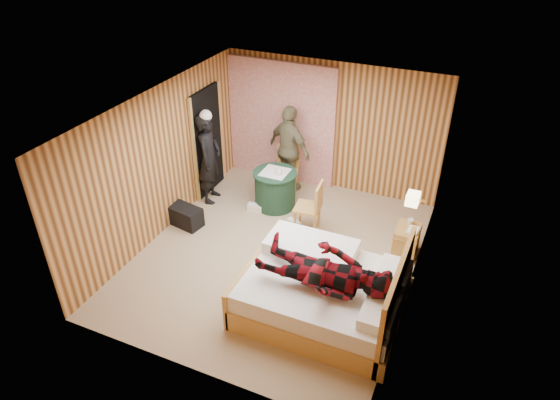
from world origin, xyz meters
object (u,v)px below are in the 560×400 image
at_px(man_on_bed, 325,264).
at_px(chair_near, 312,204).
at_px(bed, 326,292).
at_px(nightstand, 406,240).
at_px(woman_standing, 209,159).
at_px(wall_lamp, 413,199).
at_px(round_table, 275,189).
at_px(man_at_table, 290,149).
at_px(duffel_bag, 185,216).
at_px(chair_far, 288,165).

bearing_deg(man_on_bed, chair_near, 114.21).
relative_size(bed, nightstand, 4.22).
relative_size(woman_standing, man_on_bed, 0.98).
bearing_deg(nightstand, wall_lamp, -84.15).
distance_m(bed, round_table, 2.85).
relative_size(woman_standing, man_at_table, 1.00).
bearing_deg(duffel_bag, chair_far, 68.06).
xyz_separation_m(chair_near, man_at_table, (-0.91, 1.17, 0.32)).
height_order(duffel_bag, man_on_bed, man_on_bed).
relative_size(bed, man_at_table, 1.26).
bearing_deg(round_table, bed, -51.66).
xyz_separation_m(nightstand, woman_standing, (-3.73, 0.21, 0.61)).
bearing_deg(duffel_bag, round_table, 55.73).
relative_size(bed, chair_far, 2.34).
bearing_deg(man_on_bed, round_table, 126.12).
distance_m(nightstand, duffel_bag, 3.80).
distance_m(chair_far, duffel_bag, 2.22).
bearing_deg(chair_far, chair_near, -66.35).
bearing_deg(chair_near, man_on_bed, 18.67).
distance_m(nightstand, woman_standing, 3.78).
height_order(nightstand, round_table, round_table).
xyz_separation_m(woman_standing, man_at_table, (1.20, 0.94, -0.00)).
bearing_deg(woman_standing, chair_near, -107.68).
height_order(bed, chair_far, bed).
height_order(round_table, woman_standing, woman_standing).
xyz_separation_m(chair_near, duffel_bag, (-2.11, -0.71, -0.37)).
distance_m(nightstand, round_table, 2.58).
height_order(duffel_bag, woman_standing, woman_standing).
xyz_separation_m(nightstand, chair_far, (-2.55, 1.12, 0.28)).
bearing_deg(nightstand, bed, -113.46).
xyz_separation_m(chair_far, woman_standing, (-1.18, -0.91, 0.32)).
relative_size(wall_lamp, man_on_bed, 0.15).
bearing_deg(chair_far, man_on_bed, -75.42).
xyz_separation_m(bed, chair_far, (-1.79, 2.88, 0.20)).
distance_m(wall_lamp, round_table, 2.88).
height_order(wall_lamp, man_at_table, man_at_table).
xyz_separation_m(round_table, woman_standing, (-1.20, -0.27, 0.50)).
bearing_deg(round_table, man_at_table, 90.00).
bearing_deg(chair_far, duffel_bag, -138.33).
xyz_separation_m(nightstand, round_table, (-2.53, 0.48, 0.10)).
bearing_deg(wall_lamp, bed, -121.11).
height_order(bed, woman_standing, woman_standing).
bearing_deg(chair_near, woman_standing, -101.68).
height_order(bed, man_on_bed, man_on_bed).
bearing_deg(woman_standing, wall_lamp, -111.06).
bearing_deg(nightstand, round_table, 169.29).
height_order(woman_standing, man_at_table, woman_standing).
distance_m(wall_lamp, woman_standing, 3.85).
bearing_deg(nightstand, man_at_table, 155.47).
height_order(man_at_table, man_on_bed, man_on_bed).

